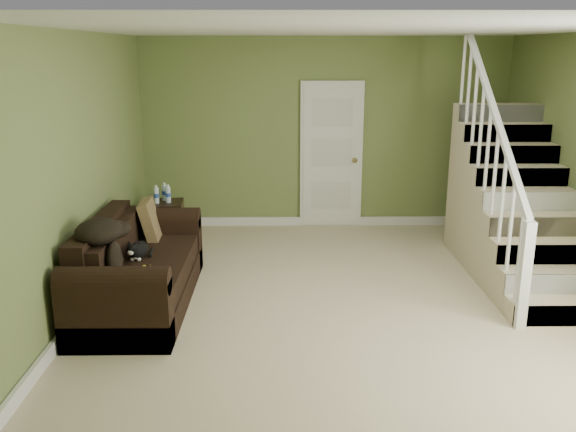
{
  "coord_description": "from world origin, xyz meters",
  "views": [
    {
      "loc": [
        -0.6,
        -5.63,
        2.43
      ],
      "look_at": [
        -0.53,
        0.23,
        0.82
      ],
      "focal_mm": 38.0,
      "sensor_mm": 36.0,
      "label": 1
    }
  ],
  "objects_px": {
    "cat": "(138,250)",
    "sofa": "(136,272)",
    "side_table": "(165,223)",
    "banana": "(144,269)"
  },
  "relations": [
    {
      "from": "banana",
      "to": "side_table",
      "type": "bearing_deg",
      "value": 84.03
    },
    {
      "from": "sofa",
      "to": "banana",
      "type": "xyz_separation_m",
      "value": [
        0.16,
        -0.33,
        0.16
      ]
    },
    {
      "from": "banana",
      "to": "cat",
      "type": "bearing_deg",
      "value": 98.19
    },
    {
      "from": "sofa",
      "to": "side_table",
      "type": "xyz_separation_m",
      "value": [
        -0.07,
        1.88,
        -0.03
      ]
    },
    {
      "from": "cat",
      "to": "banana",
      "type": "height_order",
      "value": "cat"
    },
    {
      "from": "cat",
      "to": "side_table",
      "type": "bearing_deg",
      "value": 101.37
    },
    {
      "from": "sofa",
      "to": "side_table",
      "type": "relative_size",
      "value": 2.71
    },
    {
      "from": "cat",
      "to": "sofa",
      "type": "bearing_deg",
      "value": -134.25
    },
    {
      "from": "sofa",
      "to": "cat",
      "type": "distance_m",
      "value": 0.22
    },
    {
      "from": "cat",
      "to": "banana",
      "type": "relative_size",
      "value": 2.68
    }
  ]
}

